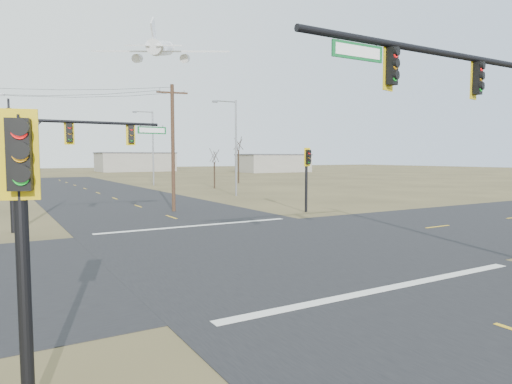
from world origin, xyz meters
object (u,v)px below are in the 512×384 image
pedestal_signal_sw (21,201)px  utility_pole_near (173,146)px  mast_arm_near (485,109)px  bare_tree_c (214,155)px  mast_arm_far (71,144)px  pedestal_signal_ne (307,166)px  bare_tree_d (238,143)px  streetlight_b (151,144)px  streetlight_a (234,142)px

pedestal_signal_sw → utility_pole_near: size_ratio=0.51×
mast_arm_near → bare_tree_c: bearing=60.4°
mast_arm_far → pedestal_signal_ne: bearing=17.9°
mast_arm_near → pedestal_signal_sw: 14.52m
mast_arm_near → mast_arm_far: (-10.47, 18.31, -0.88)m
mast_arm_far → bare_tree_c: 33.42m
pedestal_signal_sw → bare_tree_d: bearing=73.2°
mast_arm_far → streetlight_b: streetlight_b is taller
mast_arm_near → bare_tree_c: 45.46m
pedestal_signal_sw → streetlight_a: bearing=72.2°
mast_arm_near → streetlight_a: 33.64m
mast_arm_far → bare_tree_d: bare_tree_d is taller
utility_pole_near → streetlight_a: bearing=43.5°
mast_arm_far → utility_pole_near: 9.12m
streetlight_b → bare_tree_d: (13.22, -1.56, 0.29)m
pedestal_signal_ne → bare_tree_d: 37.58m
streetlight_b → pedestal_signal_sw: bearing=-124.2°
mast_arm_near → pedestal_signal_ne: size_ratio=2.40×
pedestal_signal_sw → streetlight_a: (21.81, 34.73, 2.12)m
bare_tree_c → bare_tree_d: bearing=46.4°
mast_arm_far → streetlight_a: streetlight_a is taller
pedestal_signal_ne → utility_pole_near: (-8.38, 5.47, 1.46)m
pedestal_signal_ne → streetlight_a: 15.49m
mast_arm_near → bare_tree_d: bearing=54.4°
mast_arm_far → streetlight_b: bearing=86.5°
pedestal_signal_ne → streetlight_a: bearing=79.1°
pedestal_signal_sw → bare_tree_c: 52.43m
streetlight_a → bare_tree_d: streetlight_a is taller
streetlight_a → bare_tree_d: 22.84m
utility_pole_near → bare_tree_d: bearing=54.1°
mast_arm_near → bare_tree_d: 55.92m
mast_arm_far → pedestal_signal_ne: (16.18, -0.75, -1.42)m
pedestal_signal_ne → streetlight_b: streetlight_b is taller
bare_tree_c → mast_arm_near: bearing=-103.6°
pedestal_signal_sw → bare_tree_c: size_ratio=0.89×
pedestal_signal_ne → streetlight_a: (1.89, 15.22, 2.16)m
mast_arm_near → utility_pole_near: (-2.67, 23.02, -0.84)m
mast_arm_near → bare_tree_d: (18.80, 52.67, 0.50)m
utility_pole_near → pedestal_signal_ne: bearing=-33.1°
utility_pole_near → mast_arm_near: bearing=-83.4°
utility_pole_near → streetlight_b: size_ratio=0.89×
streetlight_a → bare_tree_c: streetlight_a is taller
bare_tree_c → mast_arm_far: bearing=-129.3°
pedestal_signal_ne → pedestal_signal_sw: (-19.92, -19.52, 0.03)m
mast_arm_far → pedestal_signal_sw: (-3.74, -20.27, -1.39)m
pedestal_signal_ne → bare_tree_d: bearing=65.7°
pedestal_signal_sw → utility_pole_near: bearing=79.5°
streetlight_b → pedestal_signal_ne: bearing=-104.6°
utility_pole_near → streetlight_b: 32.30m
streetlight_a → bare_tree_c: bearing=68.1°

